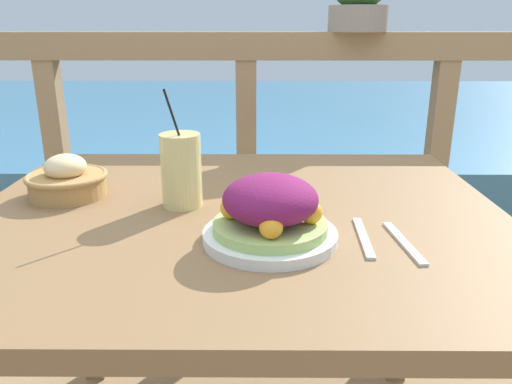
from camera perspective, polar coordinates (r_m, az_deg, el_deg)
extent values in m
cube|color=olive|center=(1.06, -2.08, -3.10)|extent=(1.12, 0.95, 0.04)
cube|color=olive|center=(1.69, -18.80, -9.53)|extent=(0.06, 0.06, 0.71)
cube|color=olive|center=(1.66, 16.50, -9.76)|extent=(0.06, 0.06, 0.71)
cube|color=#937551|center=(1.75, -1.15, 16.36)|extent=(2.80, 0.08, 0.09)
cube|color=#937551|center=(1.99, -21.11, -0.80)|extent=(0.07, 0.07, 1.01)
cube|color=#937551|center=(1.85, -1.04, -0.90)|extent=(0.07, 0.07, 1.01)
cube|color=#937551|center=(1.96, 19.37, -0.89)|extent=(0.07, 0.07, 1.01)
cube|color=teal|center=(4.34, -0.23, 6.75)|extent=(12.00, 4.00, 0.45)
cylinder|color=silver|center=(0.90, 1.61, -5.05)|extent=(0.24, 0.24, 0.02)
cylinder|color=#A8C66B|center=(0.90, 1.62, -3.94)|extent=(0.21, 0.21, 0.02)
ellipsoid|color=#72194C|center=(0.88, 1.65, -0.82)|extent=(0.17, 0.17, 0.09)
sphere|color=#F9A328|center=(0.88, 6.32, -2.36)|extent=(0.04, 0.04, 0.04)
sphere|color=#F9A328|center=(0.95, 2.08, -0.66)|extent=(0.04, 0.04, 0.04)
sphere|color=#F9A328|center=(0.90, -2.88, -1.84)|extent=(0.04, 0.04, 0.04)
sphere|color=#F9A328|center=(0.82, 1.74, -4.01)|extent=(0.04, 0.04, 0.04)
cylinder|color=#DBCC7F|center=(1.07, -8.54, 2.46)|extent=(0.09, 0.09, 0.16)
cylinder|color=black|center=(1.04, -8.58, 5.81)|extent=(0.06, 0.03, 0.21)
cylinder|color=#AD7F47|center=(1.21, -20.73, 0.72)|extent=(0.17, 0.17, 0.05)
torus|color=#AD7F47|center=(1.20, -20.85, 1.71)|extent=(0.18, 0.18, 0.01)
ellipsoid|color=beige|center=(1.19, -20.97, 2.74)|extent=(0.09, 0.09, 0.06)
cylinder|color=gray|center=(1.77, 11.56, 18.83)|extent=(0.20, 0.20, 0.08)
cube|color=silver|center=(0.94, 12.17, -5.05)|extent=(0.02, 0.18, 0.00)
cube|color=silver|center=(0.93, 16.54, -5.55)|extent=(0.03, 0.18, 0.00)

